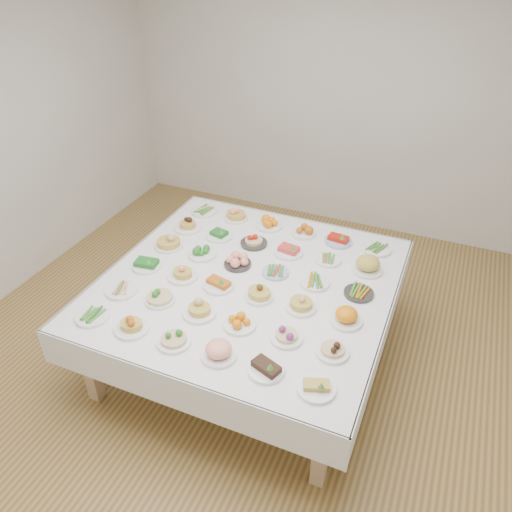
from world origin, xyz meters
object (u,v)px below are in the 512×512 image
at_px(dish_0, 92,316).
at_px(dish_18, 168,240).
at_px(display_table, 248,288).
at_px(dish_35, 376,248).

bearing_deg(dish_0, dish_18, 89.46).
distance_m(display_table, dish_0, 1.13).
relative_size(display_table, dish_0, 9.37).
bearing_deg(dish_0, dish_35, 44.94).
height_order(display_table, dish_35, dish_35).
height_order(display_table, dish_0, dish_0).
bearing_deg(display_table, dish_35, 44.78).
bearing_deg(dish_35, dish_0, -135.06).
distance_m(display_table, dish_18, 0.82).
distance_m(dish_0, dish_18, 0.97).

